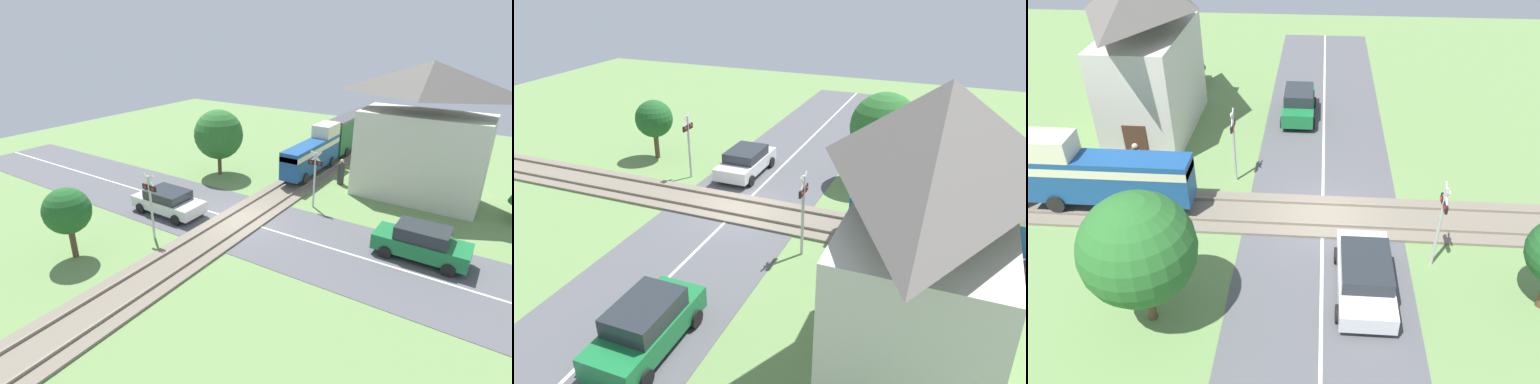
{
  "view_description": "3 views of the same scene",
  "coord_description": "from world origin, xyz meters",
  "views": [
    {
      "loc": [
        11.79,
        -16.19,
        10.01
      ],
      "look_at": [
        0.0,
        1.61,
        1.2
      ],
      "focal_mm": 28.0,
      "sensor_mm": 36.0,
      "label": 1
    },
    {
      "loc": [
        18.68,
        9.23,
        10.68
      ],
      "look_at": [
        0.0,
        1.61,
        1.2
      ],
      "focal_mm": 35.0,
      "sensor_mm": 36.0,
      "label": 2
    },
    {
      "loc": [
        -16.47,
        0.42,
        12.74
      ],
      "look_at": [
        0.0,
        1.61,
        1.2
      ],
      "focal_mm": 35.0,
      "sensor_mm": 36.0,
      "label": 3
    }
  ],
  "objects": [
    {
      "name": "car_near_crossing",
      "position": [
        -4.04,
        -1.44,
        0.76
      ],
      "size": [
        4.29,
        2.01,
        1.43
      ],
      "color": "silver",
      "rests_on": "ground_plane"
    },
    {
      "name": "crossing_signal_east_approach",
      "position": [
        2.54,
        4.0,
        2.22
      ],
      "size": [
        0.9,
        0.18,
        3.51
      ],
      "color": "#B7B7B7",
      "rests_on": "ground_plane"
    },
    {
      "name": "ground_plane",
      "position": [
        0.0,
        0.0,
        0.0
      ],
      "size": [
        60.0,
        60.0,
        0.0
      ],
      "primitive_type": "plane",
      "color": "#66894C"
    },
    {
      "name": "road_surface",
      "position": [
        0.0,
        0.0,
        0.01
      ],
      "size": [
        48.0,
        6.4,
        0.02
      ],
      "color": "#515156",
      "rests_on": "ground_plane"
    },
    {
      "name": "crossing_signal_west_approach",
      "position": [
        -2.54,
        -4.0,
        2.22
      ],
      "size": [
        0.9,
        0.18,
        3.51
      ],
      "color": "#B7B7B7",
      "rests_on": "ground_plane"
    },
    {
      "name": "tree_beyond_track",
      "position": [
        -4.32,
        -7.31,
        2.35
      ],
      "size": [
        2.13,
        2.13,
        3.44
      ],
      "color": "brown",
      "rests_on": "ground_plane"
    },
    {
      "name": "station_building",
      "position": [
        7.22,
        8.85,
        4.08
      ],
      "size": [
        7.93,
        3.96,
        8.33
      ],
      "color": "beige",
      "rests_on": "ground_plane"
    },
    {
      "name": "car_far_side",
      "position": [
        9.26,
        1.44,
        0.85
      ],
      "size": [
        4.2,
        1.88,
        1.65
      ],
      "color": "#197038",
      "rests_on": "ground_plane"
    },
    {
      "name": "track_bed",
      "position": [
        0.0,
        0.0,
        0.07
      ],
      "size": [
        2.8,
        48.0,
        0.24
      ],
      "color": "#756B5B",
      "rests_on": "ground_plane"
    },
    {
      "name": "pedestrian_by_station",
      "position": [
        2.44,
        8.49,
        0.82
      ],
      "size": [
        0.44,
        0.44,
        1.79
      ],
      "color": "#333338",
      "rests_on": "ground_plane"
    },
    {
      "name": "tree_roadside_hedge",
      "position": [
        -5.76,
        5.49,
        2.98
      ],
      "size": [
        3.51,
        3.51,
        4.74
      ],
      "color": "brown",
      "rests_on": "ground_plane"
    }
  ]
}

